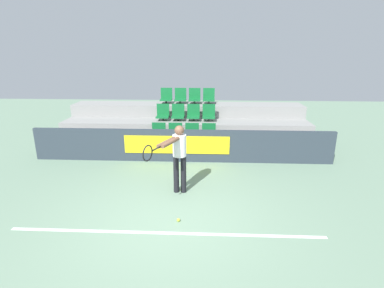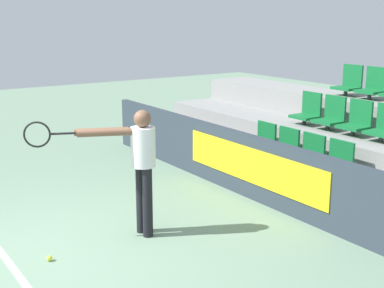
{
  "view_description": "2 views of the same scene",
  "coord_description": "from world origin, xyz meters",
  "px_view_note": "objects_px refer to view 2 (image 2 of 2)",
  "views": [
    {
      "loc": [
        0.71,
        -5.21,
        3.24
      ],
      "look_at": [
        0.37,
        1.99,
        0.97
      ],
      "focal_mm": 28.0,
      "sensor_mm": 36.0,
      "label": 1
    },
    {
      "loc": [
        5.84,
        -1.84,
        2.77
      ],
      "look_at": [
        -0.31,
        2.28,
        0.98
      ],
      "focal_mm": 50.0,
      "sensor_mm": 36.0,
      "label": 2
    }
  ],
  "objects_px": {
    "stadium_chair_1": "(285,149)",
    "stadium_chair_0": "(262,142)",
    "stadium_chair_3": "(337,164)",
    "stadium_chair_5": "(331,116)",
    "tennis_ball": "(50,258)",
    "stadium_chair_6": "(357,121)",
    "stadium_chair_8": "(349,83)",
    "stadium_chair_2": "(309,156)",
    "stadium_chair_4": "(308,111)",
    "stadium_chair_9": "(373,86)",
    "tennis_player": "(137,159)"
  },
  "relations": [
    {
      "from": "stadium_chair_0",
      "to": "stadium_chair_9",
      "type": "xyz_separation_m",
      "value": [
        0.54,
        2.1,
        0.87
      ]
    },
    {
      "from": "stadium_chair_4",
      "to": "stadium_chair_1",
      "type": "bearing_deg",
      "value": -62.74
    },
    {
      "from": "stadium_chair_5",
      "to": "stadium_chair_6",
      "type": "xyz_separation_m",
      "value": [
        0.54,
        0.0,
        0.0
      ]
    },
    {
      "from": "stadium_chair_8",
      "to": "stadium_chair_9",
      "type": "bearing_deg",
      "value": 0.0
    },
    {
      "from": "stadium_chair_1",
      "to": "stadium_chair_8",
      "type": "bearing_deg",
      "value": 104.44
    },
    {
      "from": "stadium_chair_1",
      "to": "stadium_chair_3",
      "type": "xyz_separation_m",
      "value": [
        1.08,
        0.0,
        0.0
      ]
    },
    {
      "from": "stadium_chair_5",
      "to": "stadium_chair_0",
      "type": "bearing_deg",
      "value": -117.26
    },
    {
      "from": "stadium_chair_1",
      "to": "stadium_chair_2",
      "type": "height_order",
      "value": "same"
    },
    {
      "from": "stadium_chair_2",
      "to": "stadium_chair_1",
      "type": "bearing_deg",
      "value": 180.0
    },
    {
      "from": "stadium_chair_0",
      "to": "stadium_chair_6",
      "type": "relative_size",
      "value": 1.0
    },
    {
      "from": "stadium_chair_3",
      "to": "tennis_ball",
      "type": "xyz_separation_m",
      "value": [
        -0.61,
        -4.1,
        -0.64
      ]
    },
    {
      "from": "stadium_chair_1",
      "to": "stadium_chair_9",
      "type": "relative_size",
      "value": 1.0
    },
    {
      "from": "stadium_chair_0",
      "to": "stadium_chair_9",
      "type": "distance_m",
      "value": 2.33
    },
    {
      "from": "tennis_ball",
      "to": "stadium_chair_6",
      "type": "bearing_deg",
      "value": 89.2
    },
    {
      "from": "stadium_chair_3",
      "to": "stadium_chair_6",
      "type": "distance_m",
      "value": 1.26
    },
    {
      "from": "stadium_chair_2",
      "to": "stadium_chair_5",
      "type": "distance_m",
      "value": 1.26
    },
    {
      "from": "stadium_chair_4",
      "to": "stadium_chair_8",
      "type": "xyz_separation_m",
      "value": [
        0.0,
        1.05,
        0.43
      ]
    },
    {
      "from": "stadium_chair_1",
      "to": "stadium_chair_2",
      "type": "relative_size",
      "value": 1.0
    },
    {
      "from": "stadium_chair_4",
      "to": "stadium_chair_8",
      "type": "distance_m",
      "value": 1.14
    },
    {
      "from": "stadium_chair_1",
      "to": "stadium_chair_5",
      "type": "bearing_deg",
      "value": 90.0
    },
    {
      "from": "stadium_chair_5",
      "to": "tennis_player",
      "type": "height_order",
      "value": "tennis_player"
    },
    {
      "from": "stadium_chair_5",
      "to": "stadium_chair_6",
      "type": "relative_size",
      "value": 1.0
    },
    {
      "from": "stadium_chair_3",
      "to": "tennis_ball",
      "type": "bearing_deg",
      "value": -98.5
    },
    {
      "from": "stadium_chair_2",
      "to": "tennis_ball",
      "type": "distance_m",
      "value": 4.15
    },
    {
      "from": "stadium_chair_2",
      "to": "stadium_chair_3",
      "type": "xyz_separation_m",
      "value": [
        0.54,
        0.0,
        0.0
      ]
    },
    {
      "from": "stadium_chair_1",
      "to": "tennis_ball",
      "type": "bearing_deg",
      "value": -83.48
    },
    {
      "from": "stadium_chair_4",
      "to": "stadium_chair_5",
      "type": "bearing_deg",
      "value": 0.0
    },
    {
      "from": "stadium_chair_0",
      "to": "stadium_chair_8",
      "type": "height_order",
      "value": "stadium_chair_8"
    },
    {
      "from": "stadium_chair_1",
      "to": "tennis_ball",
      "type": "xyz_separation_m",
      "value": [
        0.47,
        -4.1,
        -0.64
      ]
    },
    {
      "from": "stadium_chair_9",
      "to": "tennis_player",
      "type": "relative_size",
      "value": 0.35
    },
    {
      "from": "stadium_chair_9",
      "to": "tennis_player",
      "type": "height_order",
      "value": "stadium_chair_9"
    },
    {
      "from": "stadium_chair_2",
      "to": "tennis_player",
      "type": "height_order",
      "value": "tennis_player"
    },
    {
      "from": "stadium_chair_9",
      "to": "stadium_chair_0",
      "type": "bearing_deg",
      "value": -104.44
    },
    {
      "from": "stadium_chair_4",
      "to": "tennis_ball",
      "type": "relative_size",
      "value": 8.63
    },
    {
      "from": "tennis_player",
      "to": "tennis_ball",
      "type": "bearing_deg",
      "value": -61.5
    },
    {
      "from": "stadium_chair_4",
      "to": "tennis_player",
      "type": "relative_size",
      "value": 0.35
    },
    {
      "from": "stadium_chair_2",
      "to": "stadium_chair_9",
      "type": "distance_m",
      "value": 2.33
    },
    {
      "from": "stadium_chair_9",
      "to": "stadium_chair_4",
      "type": "bearing_deg",
      "value": -117.26
    },
    {
      "from": "stadium_chair_0",
      "to": "tennis_ball",
      "type": "bearing_deg",
      "value": -76.17
    },
    {
      "from": "stadium_chair_3",
      "to": "stadium_chair_5",
      "type": "height_order",
      "value": "stadium_chair_5"
    },
    {
      "from": "stadium_chair_4",
      "to": "stadium_chair_8",
      "type": "height_order",
      "value": "stadium_chair_8"
    },
    {
      "from": "stadium_chair_0",
      "to": "stadium_chair_4",
      "type": "xyz_separation_m",
      "value": [
        0.0,
        1.05,
        0.43
      ]
    },
    {
      "from": "stadium_chair_0",
      "to": "stadium_chair_5",
      "type": "bearing_deg",
      "value": 62.74
    },
    {
      "from": "tennis_ball",
      "to": "stadium_chair_1",
      "type": "bearing_deg",
      "value": 96.52
    },
    {
      "from": "stadium_chair_6",
      "to": "tennis_player",
      "type": "xyz_separation_m",
      "value": [
        -0.18,
        -3.93,
        -0.09
      ]
    },
    {
      "from": "stadium_chair_0",
      "to": "tennis_player",
      "type": "xyz_separation_m",
      "value": [
        0.9,
        -2.88,
        0.35
      ]
    },
    {
      "from": "stadium_chair_1",
      "to": "stadium_chair_6",
      "type": "relative_size",
      "value": 1.0
    },
    {
      "from": "stadium_chair_1",
      "to": "stadium_chair_0",
      "type": "bearing_deg",
      "value": 180.0
    },
    {
      "from": "stadium_chair_4",
      "to": "tennis_player",
      "type": "distance_m",
      "value": 4.03
    },
    {
      "from": "stadium_chair_4",
      "to": "stadium_chair_6",
      "type": "relative_size",
      "value": 1.0
    }
  ]
}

